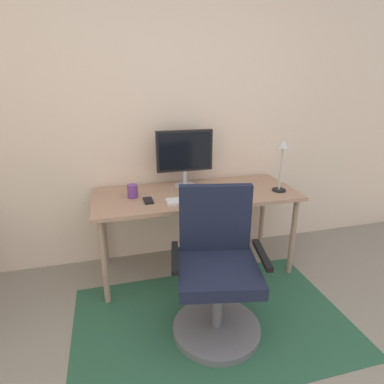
{
  "coord_description": "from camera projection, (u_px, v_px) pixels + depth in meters",
  "views": [
    {
      "loc": [
        -0.52,
        -0.58,
        1.59
      ],
      "look_at": [
        0.04,
        1.54,
        0.81
      ],
      "focal_mm": 29.96,
      "sensor_mm": 36.0,
      "label": 1
    }
  ],
  "objects": [
    {
      "name": "computer_mouse",
      "position": [
        235.0,
        196.0,
        2.49
      ],
      "size": [
        0.06,
        0.1,
        0.03
      ],
      "primitive_type": "ellipsoid",
      "color": "white",
      "rests_on": "desk"
    },
    {
      "name": "office_chair",
      "position": [
        217.0,
        278.0,
        2.05
      ],
      "size": [
        0.63,
        0.58,
        0.95
      ],
      "rotation": [
        0.0,
        0.0,
        -0.21
      ],
      "color": "slate",
      "rests_on": "ground"
    },
    {
      "name": "wall_back",
      "position": [
        168.0,
        114.0,
        2.75
      ],
      "size": [
        6.0,
        0.1,
        2.6
      ],
      "primitive_type": "cube",
      "color": "beige",
      "rests_on": "ground"
    },
    {
      "name": "desk_lamp",
      "position": [
        282.0,
        156.0,
        2.55
      ],
      "size": [
        0.11,
        0.11,
        0.42
      ],
      "color": "black",
      "rests_on": "desk"
    },
    {
      "name": "monitor",
      "position": [
        185.0,
        153.0,
        2.68
      ],
      "size": [
        0.48,
        0.18,
        0.48
      ],
      "color": "#B2B2B7",
      "rests_on": "desk"
    },
    {
      "name": "desk",
      "position": [
        196.0,
        200.0,
        2.63
      ],
      "size": [
        1.64,
        0.67,
        0.71
      ],
      "color": "tan",
      "rests_on": "ground"
    },
    {
      "name": "coffee_cup",
      "position": [
        133.0,
        191.0,
        2.49
      ],
      "size": [
        0.08,
        0.08,
        0.1
      ],
      "primitive_type": "cylinder",
      "color": "#6A3883",
      "rests_on": "desk"
    },
    {
      "name": "area_rug",
      "position": [
        212.0,
        321.0,
        2.22
      ],
      "size": [
        1.86,
        1.19,
        0.01
      ],
      "primitive_type": "cube",
      "color": "#28563C",
      "rests_on": "ground"
    },
    {
      "name": "cell_phone",
      "position": [
        148.0,
        201.0,
        2.43
      ],
      "size": [
        0.07,
        0.14,
        0.01
      ],
      "primitive_type": "cube",
      "rotation": [
        0.0,
        0.0,
        0.01
      ],
      "color": "black",
      "rests_on": "desk"
    },
    {
      "name": "keyboard",
      "position": [
        194.0,
        200.0,
        2.44
      ],
      "size": [
        0.43,
        0.13,
        0.02
      ],
      "primitive_type": "cube",
      "color": "white",
      "rests_on": "desk"
    }
  ]
}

